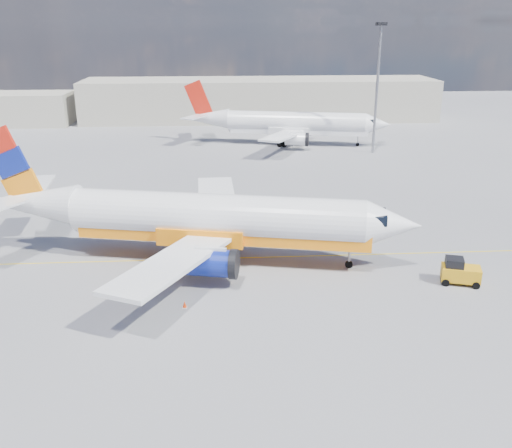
{
  "coord_description": "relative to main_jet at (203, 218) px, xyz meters",
  "views": [
    {
      "loc": [
        -3.69,
        -41.5,
        18.94
      ],
      "look_at": [
        -0.75,
        1.66,
        3.5
      ],
      "focal_mm": 40.0,
      "sensor_mm": 36.0,
      "label": 1
    }
  ],
  "objects": [
    {
      "name": "terminal_main",
      "position": [
        10.01,
        72.13,
        0.33
      ],
      "size": [
        70.0,
        14.0,
        8.0
      ],
      "primitive_type": "cube",
      "color": "#A8A290",
      "rests_on": "ground"
    },
    {
      "name": "ground",
      "position": [
        5.01,
        -2.87,
        -3.67
      ],
      "size": [
        240.0,
        240.0,
        0.0
      ],
      "primitive_type": "plane",
      "color": "slate",
      "rests_on": "ground"
    },
    {
      "name": "traffic_cone",
      "position": [
        -1.25,
        -8.49,
        -3.43
      ],
      "size": [
        0.35,
        0.35,
        0.49
      ],
      "color": "white",
      "rests_on": "ground"
    },
    {
      "name": "main_jet",
      "position": [
        0.0,
        0.0,
        0.0
      ],
      "size": [
        36.45,
        28.06,
        11.0
      ],
      "rotation": [
        0.0,
        0.0,
        -0.21
      ],
      "color": "white",
      "rests_on": "ground"
    },
    {
      "name": "terminal_annex",
      "position": [
        -39.99,
        69.13,
        -0.67
      ],
      "size": [
        26.0,
        10.0,
        6.0
      ],
      "primitive_type": "cube",
      "color": "#A8A290",
      "rests_on": "ground"
    },
    {
      "name": "floodlight_mast",
      "position": [
        24.88,
        39.72,
        7.6
      ],
      "size": [
        1.37,
        1.37,
        18.79
      ],
      "color": "gray",
      "rests_on": "ground"
    },
    {
      "name": "second_jet",
      "position": [
        12.94,
        46.8,
        -0.31
      ],
      "size": [
        33.36,
        25.7,
        10.07
      ],
      "rotation": [
        0.0,
        0.0,
        -0.21
      ],
      "color": "white",
      "rests_on": "ground"
    },
    {
      "name": "gse_tug",
      "position": [
        19.48,
        -5.92,
        -2.71
      ],
      "size": [
        3.17,
        2.48,
        2.02
      ],
      "rotation": [
        0.0,
        0.0,
        -0.3
      ],
      "color": "black",
      "rests_on": "ground"
    },
    {
      "name": "taxi_line",
      "position": [
        5.01,
        0.13,
        -3.66
      ],
      "size": [
        70.0,
        0.15,
        0.01
      ],
      "primitive_type": "cube",
      "color": "yellow",
      "rests_on": "ground"
    }
  ]
}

